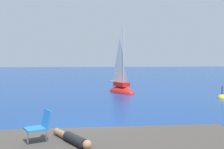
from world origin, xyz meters
TOP-DOWN VIEW (x-y plane):
  - ground_plane at (0.00, 0.00)m, footprint 160.00×160.00m
  - boulder_inland at (3.29, -2.18)m, footprint 1.21×1.12m
  - sailboat_near at (3.23, 11.69)m, footprint 2.35×3.20m
  - person_sunbather at (-0.24, -3.53)m, footprint 1.01×1.59m
  - beach_chair at (-1.06, -3.30)m, footprint 0.74×0.68m
  - marker_buoy at (9.80, 7.76)m, footprint 0.56×0.56m

SIDE VIEW (x-z plane):
  - ground_plane at x=0.00m, z-range 0.00..0.00m
  - boulder_inland at x=3.29m, z-range -0.33..0.33m
  - marker_buoy at x=9.80m, z-range -0.56..0.57m
  - sailboat_near at x=3.23m, z-range -2.60..3.23m
  - person_sunbather at x=-0.24m, z-range 0.68..0.93m
  - beach_chair at x=-1.06m, z-range 0.74..1.54m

